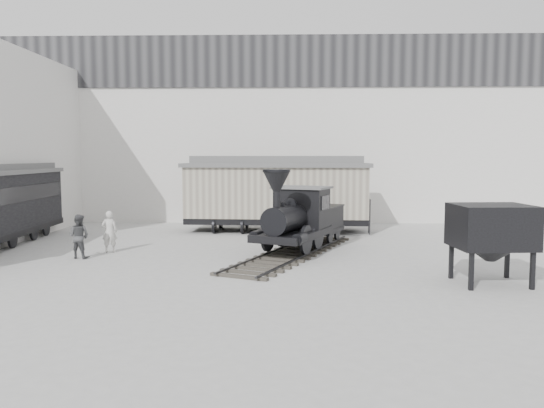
{
  "coord_description": "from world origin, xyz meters",
  "views": [
    {
      "loc": [
        1.28,
        -17.68,
        3.94
      ],
      "look_at": [
        0.71,
        4.07,
        2.0
      ],
      "focal_mm": 35.0,
      "sensor_mm": 36.0,
      "label": 1
    }
  ],
  "objects_px": {
    "locomotive": "(299,222)",
    "visitor_a": "(109,232)",
    "boxcar": "(276,192)",
    "visitor_b": "(79,236)",
    "coal_hopper": "(491,232)"
  },
  "relations": [
    {
      "from": "locomotive",
      "to": "visitor_a",
      "type": "xyz_separation_m",
      "value": [
        -7.82,
        -0.3,
        -0.39
      ]
    },
    {
      "from": "visitor_b",
      "to": "coal_hopper",
      "type": "distance_m",
      "value": 14.92
    },
    {
      "from": "locomotive",
      "to": "visitor_b",
      "type": "bearing_deg",
      "value": -146.45
    },
    {
      "from": "visitor_a",
      "to": "visitor_b",
      "type": "xyz_separation_m",
      "value": [
        -0.76,
        -1.29,
        -0.01
      ]
    },
    {
      "from": "boxcar",
      "to": "visitor_b",
      "type": "xyz_separation_m",
      "value": [
        -7.55,
        -7.69,
        -1.23
      ]
    },
    {
      "from": "visitor_a",
      "to": "coal_hopper",
      "type": "bearing_deg",
      "value": 151.36
    },
    {
      "from": "locomotive",
      "to": "visitor_b",
      "type": "xyz_separation_m",
      "value": [
        -8.59,
        -1.59,
        -0.39
      ]
    },
    {
      "from": "boxcar",
      "to": "locomotive",
      "type": "bearing_deg",
      "value": -77.91
    },
    {
      "from": "boxcar",
      "to": "visitor_b",
      "type": "relative_size",
      "value": 5.74
    },
    {
      "from": "coal_hopper",
      "to": "visitor_b",
      "type": "bearing_deg",
      "value": 161.01
    },
    {
      "from": "boxcar",
      "to": "coal_hopper",
      "type": "distance_m",
      "value": 13.39
    },
    {
      "from": "boxcar",
      "to": "visitor_a",
      "type": "height_order",
      "value": "boxcar"
    },
    {
      "from": "locomotive",
      "to": "visitor_b",
      "type": "relative_size",
      "value": 5.61
    },
    {
      "from": "boxcar",
      "to": "coal_hopper",
      "type": "bearing_deg",
      "value": -56.79
    },
    {
      "from": "locomotive",
      "to": "visitor_b",
      "type": "distance_m",
      "value": 8.74
    }
  ]
}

